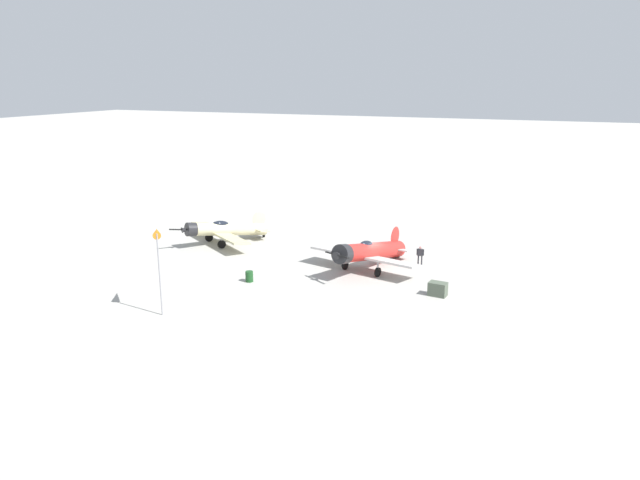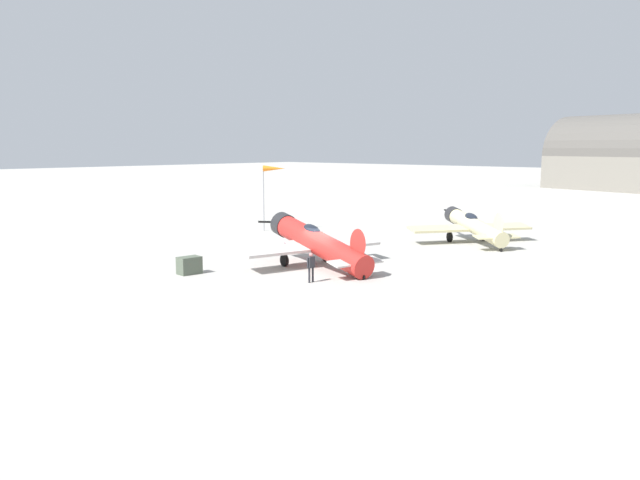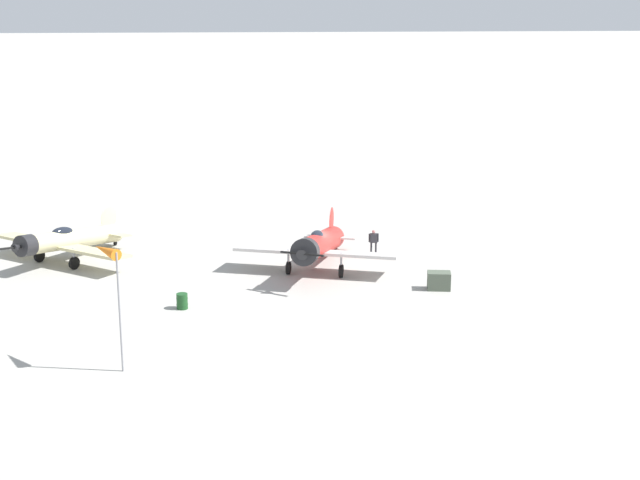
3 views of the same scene
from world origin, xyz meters
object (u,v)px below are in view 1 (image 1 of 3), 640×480
airplane_mid_apron (224,230)px  windsock_mast (157,236)px  fuel_drum (249,276)px  equipment_crate (438,289)px  airplane_foreground (369,252)px  ground_crew_mechanic (420,254)px

airplane_mid_apron → windsock_mast: windsock_mast is taller
fuel_drum → airplane_mid_apron: bearing=-139.3°
equipment_crate → windsock_mast: 20.97m
fuel_drum → equipment_crate: bearing=100.2°
airplane_foreground → windsock_mast: bearing=-21.6°
airplane_mid_apron → equipment_crate: 23.81m
windsock_mast → equipment_crate: bearing=121.3°
airplane_foreground → airplane_mid_apron: size_ratio=1.12×
airplane_foreground → fuel_drum: size_ratio=12.21×
airplane_mid_apron → airplane_foreground: bearing=114.7°
equipment_crate → fuel_drum: bearing=-79.8°
fuel_drum → windsock_mast: (7.94, -2.63, 5.04)m
windsock_mast → airplane_mid_apron: bearing=-162.6°
airplane_mid_apron → windsock_mast: 18.56m
airplane_mid_apron → ground_crew_mechanic: bearing=125.2°
airplane_mid_apron → equipment_crate: bearing=107.5°
ground_crew_mechanic → fuel_drum: (9.83, -11.64, -0.60)m
airplane_mid_apron → equipment_crate: size_ratio=6.65×
fuel_drum → ground_crew_mechanic: bearing=130.2°
ground_crew_mechanic → airplane_foreground: bearing=127.2°
ground_crew_mechanic → equipment_crate: (7.18, 3.14, -0.50)m
airplane_mid_apron → ground_crew_mechanic: airplane_mid_apron is taller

